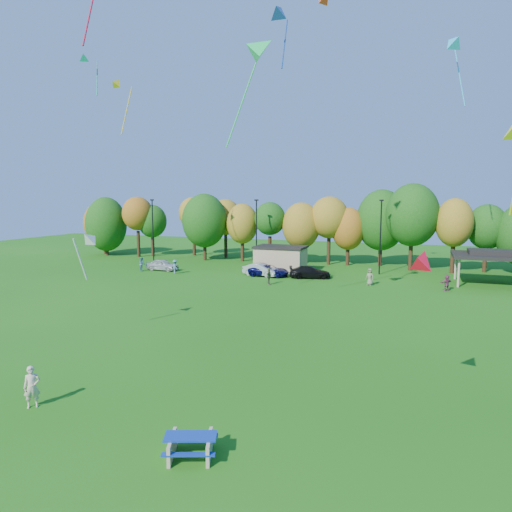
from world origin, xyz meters
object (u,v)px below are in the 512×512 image
(car_c, at_px, (269,271))
(kite_flyer, at_px, (32,387))
(picnic_table, at_px, (191,444))
(car_d, at_px, (310,272))
(car_b, at_px, (261,270))
(car_a, at_px, (162,265))

(car_c, bearing_deg, kite_flyer, -178.77)
(picnic_table, xyz_separation_m, kite_flyer, (-8.49, 1.07, 0.47))
(kite_flyer, bearing_deg, car_c, 48.85)
(kite_flyer, xyz_separation_m, car_d, (3.92, 36.62, -0.25))
(picnic_table, height_order, car_d, car_d)
(kite_flyer, distance_m, car_c, 36.19)
(picnic_table, relative_size, car_b, 0.51)
(car_a, bearing_deg, picnic_table, -144.33)
(car_c, xyz_separation_m, car_d, (4.89, 0.45, 0.02))
(kite_flyer, relative_size, car_b, 0.42)
(car_b, xyz_separation_m, car_d, (5.82, 0.57, -0.05))
(car_a, height_order, car_c, car_a)
(car_c, bearing_deg, car_b, 97.12)
(car_d, bearing_deg, picnic_table, 170.88)
(car_a, relative_size, car_d, 0.89)
(car_b, relative_size, car_d, 0.95)
(picnic_table, bearing_deg, car_a, 102.30)
(car_a, xyz_separation_m, car_b, (13.35, 0.41, 0.02))
(picnic_table, xyz_separation_m, car_d, (-4.58, 37.70, 0.22))
(picnic_table, distance_m, car_c, 38.44)
(kite_flyer, height_order, car_a, kite_flyer)
(kite_flyer, distance_m, car_a, 38.77)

